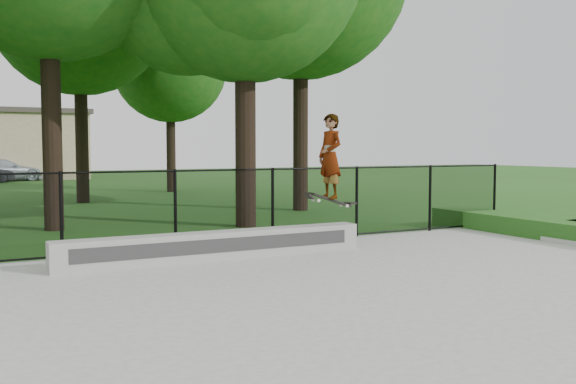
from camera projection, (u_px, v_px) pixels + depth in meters
name	position (u px, v px, depth m)	size (l,w,h in m)	color
ground	(353.00, 337.00, 6.63)	(100.00, 100.00, 0.00)	#285919
concrete_slab	(353.00, 334.00, 6.63)	(14.00, 12.00, 0.06)	gray
grind_ledge	(217.00, 245.00, 10.92)	(5.45, 0.40, 0.47)	#9D9D99
car_c	(3.00, 170.00, 37.05)	(1.81, 4.10, 1.30)	#9BA7B0
skater_airborne	(330.00, 158.00, 11.52)	(0.81, 0.59, 1.73)	black
chainlink_fence	(175.00, 210.00, 11.78)	(16.06, 0.06, 1.50)	black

